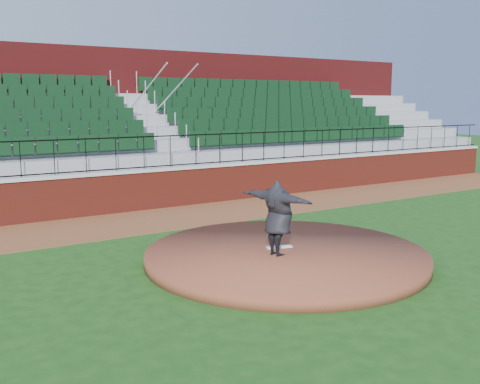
# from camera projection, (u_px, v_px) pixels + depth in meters

# --- Properties ---
(ground) EXTENTS (90.00, 90.00, 0.00)m
(ground) POSITION_uv_depth(u_px,v_px,m) (278.00, 261.00, 11.94)
(ground) COLOR #1A4614
(ground) RESTS_ON ground
(warning_track) EXTENTS (34.00, 3.20, 0.01)m
(warning_track) POSITION_uv_depth(u_px,v_px,m) (168.00, 218.00, 16.40)
(warning_track) COLOR brown
(warning_track) RESTS_ON ground
(field_wall) EXTENTS (34.00, 0.35, 1.20)m
(field_wall) POSITION_uv_depth(u_px,v_px,m) (145.00, 191.00, 17.63)
(field_wall) COLOR maroon
(field_wall) RESTS_ON ground
(wall_cap) EXTENTS (34.00, 0.45, 0.10)m
(wall_cap) POSITION_uv_depth(u_px,v_px,m) (144.00, 170.00, 17.53)
(wall_cap) COLOR #B7B7B7
(wall_cap) RESTS_ON field_wall
(wall_railing) EXTENTS (34.00, 0.05, 1.00)m
(wall_railing) POSITION_uv_depth(u_px,v_px,m) (144.00, 153.00, 17.44)
(wall_railing) COLOR black
(wall_railing) RESTS_ON wall_cap
(seating_stands) EXTENTS (34.00, 5.10, 4.60)m
(seating_stands) POSITION_uv_depth(u_px,v_px,m) (112.00, 133.00, 19.61)
(seating_stands) COLOR gray
(seating_stands) RESTS_ON ground
(concourse_wall) EXTENTS (34.00, 0.50, 5.50)m
(concourse_wall) POSITION_uv_depth(u_px,v_px,m) (86.00, 118.00, 21.85)
(concourse_wall) COLOR maroon
(concourse_wall) RESTS_ON ground
(pitchers_mound) EXTENTS (5.99, 5.99, 0.25)m
(pitchers_mound) POSITION_uv_depth(u_px,v_px,m) (286.00, 256.00, 11.91)
(pitchers_mound) COLOR brown
(pitchers_mound) RESTS_ON ground
(pitching_rubber) EXTENTS (0.58, 0.28, 0.04)m
(pitching_rubber) POSITION_uv_depth(u_px,v_px,m) (279.00, 247.00, 12.06)
(pitching_rubber) COLOR silver
(pitching_rubber) RESTS_ON pitchers_mound
(pitcher) EXTENTS (0.80, 1.98, 1.56)m
(pitcher) POSITION_uv_depth(u_px,v_px,m) (278.00, 218.00, 11.38)
(pitcher) COLOR black
(pitcher) RESTS_ON pitchers_mound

